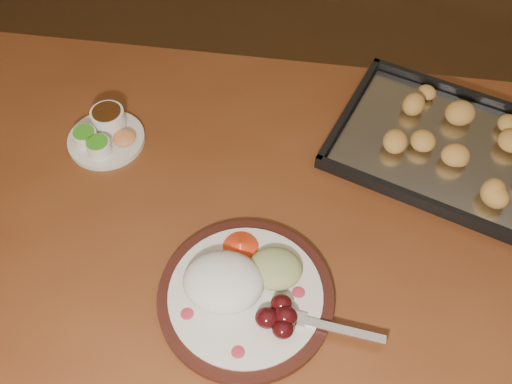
# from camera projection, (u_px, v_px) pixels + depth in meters

# --- Properties ---
(ground) EXTENTS (4.00, 4.00, 0.00)m
(ground) POSITION_uv_depth(u_px,v_px,m) (324.00, 362.00, 1.67)
(ground) COLOR #51301C
(ground) RESTS_ON ground
(dining_table) EXTENTS (1.51, 0.91, 0.75)m
(dining_table) POSITION_uv_depth(u_px,v_px,m) (254.00, 245.00, 1.15)
(dining_table) COLOR brown
(dining_table) RESTS_ON ground
(dinner_plate) EXTENTS (0.38, 0.30, 0.07)m
(dinner_plate) POSITION_uv_depth(u_px,v_px,m) (243.00, 289.00, 0.96)
(dinner_plate) COLOR black
(dinner_plate) RESTS_ON dining_table
(condiment_saucer) EXTENTS (0.16, 0.16, 0.05)m
(condiment_saucer) POSITION_uv_depth(u_px,v_px,m) (105.00, 134.00, 1.17)
(condiment_saucer) COLOR beige
(condiment_saucer) RESTS_ON dining_table
(baking_tray) EXTENTS (0.54, 0.47, 0.05)m
(baking_tray) POSITION_uv_depth(u_px,v_px,m) (450.00, 146.00, 1.15)
(baking_tray) COLOR black
(baking_tray) RESTS_ON dining_table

